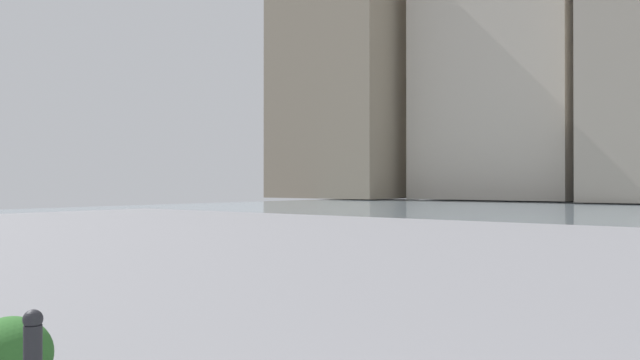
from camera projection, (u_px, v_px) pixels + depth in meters
name	position (u px, v px, depth m)	size (l,w,h in m)	color
building_annex	(502.00, 31.00, 72.26)	(17.78, 12.98, 38.52)	#B2A899
building_highrise	(341.00, 77.00, 78.86)	(15.93, 11.11, 30.24)	gray
shrub_tall	(10.00, 354.00, 5.20)	(0.73, 0.65, 0.62)	#2D6628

